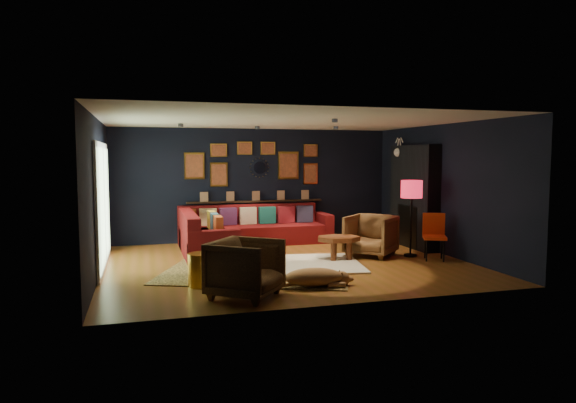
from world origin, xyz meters
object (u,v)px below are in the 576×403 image
object	(u,v)px
orange_chair	(434,232)
sectional	(237,233)
dog	(314,274)
pouf	(236,246)
gold_stool	(201,270)
armchair_left	(246,266)
armchair_right	(371,234)
coffee_table	(338,241)
floor_lamp	(412,193)

from	to	relation	value
orange_chair	sectional	bearing A→B (deg)	171.75
orange_chair	dog	bearing A→B (deg)	-129.46
pouf	gold_stool	bearing A→B (deg)	-113.10
armchair_left	orange_chair	xyz separation A→B (m)	(3.97, 1.62, 0.07)
armchair_right	coffee_table	bearing A→B (deg)	-117.35
gold_stool	floor_lamp	xyz separation A→B (m)	(4.22, 1.20, 1.00)
orange_chair	floor_lamp	bearing A→B (deg)	151.53
armchair_left	dog	bearing A→B (deg)	-38.53
gold_stool	floor_lamp	size ratio (longest dim) A/B	0.33
gold_stool	orange_chair	world-z (taller)	orange_chair
coffee_table	pouf	bearing A→B (deg)	153.16
orange_chair	dog	size ratio (longest dim) A/B	0.73
coffee_table	armchair_left	size ratio (longest dim) A/B	1.01
sectional	pouf	distance (m)	0.93
gold_stool	orange_chair	xyz separation A→B (m)	(4.50, 0.82, 0.27)
floor_lamp	dog	distance (m)	3.30
sectional	dog	distance (m)	3.65
pouf	armchair_right	xyz separation A→B (m)	(2.57, -0.69, 0.25)
sectional	armchair_left	xyz separation A→B (m)	(-0.57, -3.86, 0.12)
gold_stool	dog	distance (m)	1.71
pouf	armchair_right	world-z (taller)	armchair_right
sectional	pouf	xyz separation A→B (m)	(-0.18, -0.91, -0.13)
armchair_left	floor_lamp	xyz separation A→B (m)	(3.69, 2.00, 0.81)
gold_stool	orange_chair	distance (m)	4.58
gold_stool	pouf	bearing A→B (deg)	66.90
gold_stool	armchair_left	bearing A→B (deg)	-56.40
armchair_right	floor_lamp	size ratio (longest dim) A/B	0.59
orange_chair	dog	world-z (taller)	orange_chair
pouf	dog	bearing A→B (deg)	-75.57
gold_stool	orange_chair	bearing A→B (deg)	10.35
sectional	floor_lamp	size ratio (longest dim) A/B	2.28
pouf	armchair_left	world-z (taller)	armchair_left
orange_chair	dog	xyz separation A→B (m)	(-2.88, -1.37, -0.31)
coffee_table	floor_lamp	xyz separation A→B (m)	(1.50, -0.04, 0.88)
armchair_right	gold_stool	world-z (taller)	armchair_right
armchair_right	floor_lamp	bearing A→B (deg)	26.57
gold_stool	sectional	bearing A→B (deg)	70.20
sectional	coffee_table	bearing A→B (deg)	-48.36
armchair_right	pouf	bearing A→B (deg)	-148.37
pouf	armchair_left	xyz separation A→B (m)	(-0.39, -2.95, 0.25)
coffee_table	armchair_left	distance (m)	3.00
armchair_right	orange_chair	xyz separation A→B (m)	(1.01, -0.65, 0.07)
sectional	coffee_table	world-z (taller)	sectional
coffee_table	sectional	bearing A→B (deg)	131.64
sectional	armchair_left	distance (m)	3.90
armchair_right	armchair_left	bearing A→B (deg)	-95.99
orange_chair	dog	distance (m)	3.21
coffee_table	armchair_right	world-z (taller)	armchair_right
pouf	dog	distance (m)	2.79
floor_lamp	dog	xyz separation A→B (m)	(-2.60, -1.75, -1.04)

